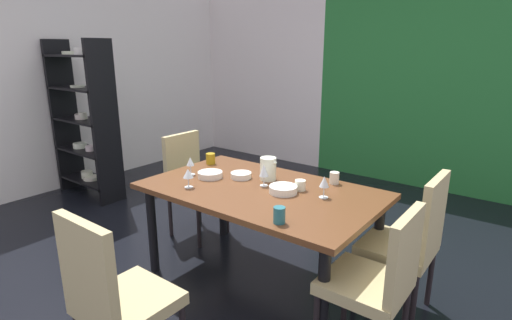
# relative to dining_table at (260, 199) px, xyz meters

# --- Properties ---
(ground_plane) EXTENTS (5.87, 6.11, 0.02)m
(ground_plane) POSITION_rel_dining_table_xyz_m (-0.45, 0.00, -0.68)
(ground_plane) COLOR black
(back_panel_interior) EXTENTS (2.27, 0.10, 2.72)m
(back_panel_interior) POSITION_rel_dining_table_xyz_m (-2.25, 3.01, 0.69)
(back_panel_interior) COLOR silver
(back_panel_interior) RESTS_ON ground_plane
(garden_window_panel) EXTENTS (3.60, 0.10, 2.72)m
(garden_window_panel) POSITION_rel_dining_table_xyz_m (0.68, 3.01, 0.69)
(garden_window_panel) COLOR #256E31
(garden_window_panel) RESTS_ON ground_plane
(left_interior_panel) EXTENTS (0.10, 6.11, 2.72)m
(left_interior_panel) POSITION_rel_dining_table_xyz_m (-3.33, 0.00, 0.69)
(left_interior_panel) COLOR silver
(left_interior_panel) RESTS_ON ground_plane
(dining_table) EXTENTS (1.71, 1.02, 0.75)m
(dining_table) POSITION_rel_dining_table_xyz_m (0.00, 0.00, 0.00)
(dining_table) COLOR brown
(dining_table) RESTS_ON ground_plane
(chair_right_near) EXTENTS (0.44, 0.44, 0.94)m
(chair_right_near) POSITION_rel_dining_table_xyz_m (1.01, -0.27, -0.14)
(chair_right_near) COLOR tan
(chair_right_near) RESTS_ON ground_plane
(chair_left_far) EXTENTS (0.44, 0.44, 0.97)m
(chair_left_far) POSITION_rel_dining_table_xyz_m (-1.01, 0.27, -0.13)
(chair_left_far) COLOR tan
(chair_left_far) RESTS_ON ground_plane
(chair_right_far) EXTENTS (0.44, 0.44, 0.99)m
(chair_right_far) POSITION_rel_dining_table_xyz_m (1.01, 0.27, -0.12)
(chair_right_far) COLOR tan
(chair_right_far) RESTS_ON ground_plane
(chair_head_near) EXTENTS (0.44, 0.44, 0.99)m
(chair_head_near) POSITION_rel_dining_table_xyz_m (0.03, -1.26, -0.12)
(chair_head_near) COLOR tan
(chair_head_near) RESTS_ON ground_plane
(display_shelf) EXTENTS (0.93, 0.32, 1.84)m
(display_shelf) POSITION_rel_dining_table_xyz_m (-2.77, 0.24, 0.24)
(display_shelf) COLOR black
(display_shelf) RESTS_ON ground_plane
(wine_glass_front) EXTENTS (0.07, 0.07, 0.15)m
(wine_glass_front) POSITION_rel_dining_table_xyz_m (-0.64, -0.08, 0.19)
(wine_glass_front) COLOR silver
(wine_glass_front) RESTS_ON dining_table
(wine_glass_left) EXTENTS (0.07, 0.07, 0.16)m
(wine_glass_left) POSITION_rel_dining_table_xyz_m (-0.01, 0.06, 0.20)
(wine_glass_left) COLOR silver
(wine_glass_left) RESTS_ON dining_table
(wine_glass_corner) EXTENTS (0.07, 0.07, 0.15)m
(wine_glass_corner) POSITION_rel_dining_table_xyz_m (0.46, 0.11, 0.19)
(wine_glass_corner) COLOR silver
(wine_glass_corner) RESTS_ON dining_table
(wine_glass_near_shelf) EXTENTS (0.08, 0.08, 0.14)m
(wine_glass_near_shelf) POSITION_rel_dining_table_xyz_m (-0.43, -0.30, 0.19)
(wine_glass_near_shelf) COLOR silver
(wine_glass_near_shelf) RESTS_ON dining_table
(serving_bowl_north) EXTENTS (0.19, 0.19, 0.05)m
(serving_bowl_north) POSITION_rel_dining_table_xyz_m (-0.46, -0.04, 0.11)
(serving_bowl_north) COLOR silver
(serving_bowl_north) RESTS_ON dining_table
(serving_bowl_near_window) EXTENTS (0.16, 0.16, 0.04)m
(serving_bowl_near_window) POSITION_rel_dining_table_xyz_m (-0.26, 0.10, 0.10)
(serving_bowl_near_window) COLOR white
(serving_bowl_near_window) RESTS_ON dining_table
(serving_bowl_right) EXTENTS (0.20, 0.20, 0.05)m
(serving_bowl_right) POSITION_rel_dining_table_xyz_m (0.19, 0.02, 0.11)
(serving_bowl_right) COLOR white
(serving_bowl_right) RESTS_ON dining_table
(cup_east) EXTENTS (0.08, 0.08, 0.09)m
(cup_east) POSITION_rel_dining_table_xyz_m (-0.73, 0.24, 0.13)
(cup_east) COLOR #A88416
(cup_east) RESTS_ON dining_table
(cup_south) EXTENTS (0.08, 0.08, 0.07)m
(cup_south) POSITION_rel_dining_table_xyz_m (0.25, 0.14, 0.12)
(cup_south) COLOR white
(cup_south) RESTS_ON dining_table
(cup_rear) EXTENTS (0.07, 0.07, 0.10)m
(cup_rear) POSITION_rel_dining_table_xyz_m (0.45, -0.41, 0.13)
(cup_rear) COLOR #26656F
(cup_rear) RESTS_ON dining_table
(cup_west) EXTENTS (0.07, 0.07, 0.09)m
(cup_west) POSITION_rel_dining_table_xyz_m (0.38, 0.42, 0.13)
(cup_west) COLOR silver
(cup_west) RESTS_ON dining_table
(pitcher_center) EXTENTS (0.14, 0.12, 0.18)m
(pitcher_center) POSITION_rel_dining_table_xyz_m (-0.07, 0.19, 0.17)
(pitcher_center) COLOR white
(pitcher_center) RESTS_ON dining_table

